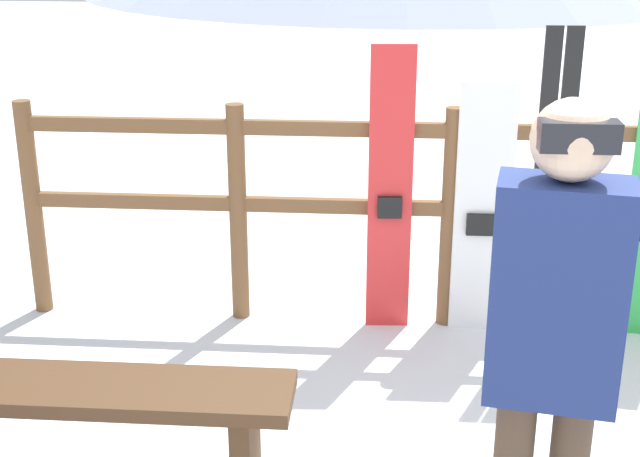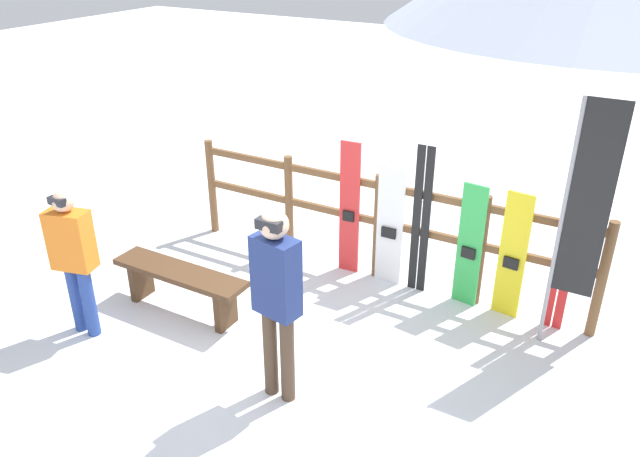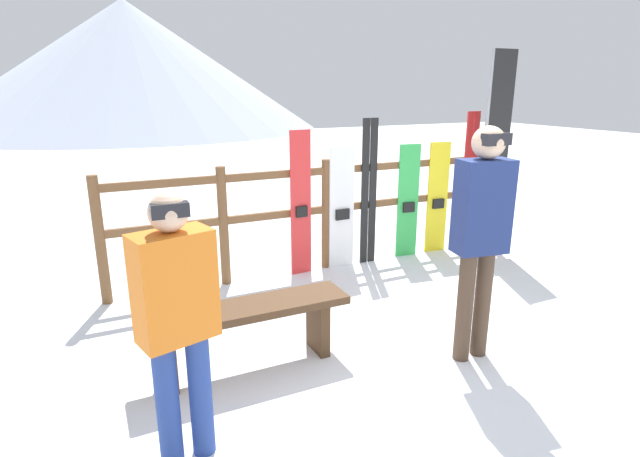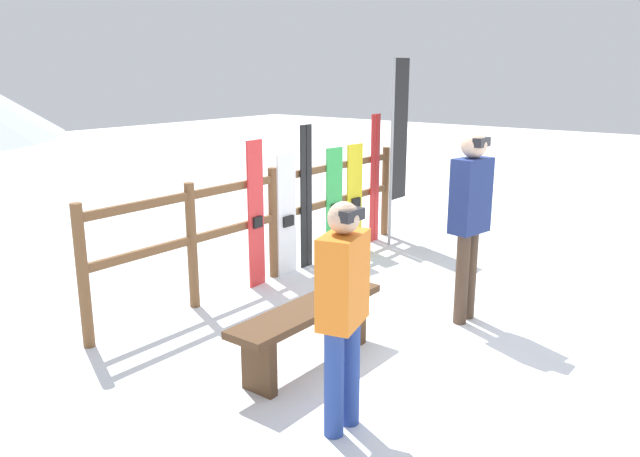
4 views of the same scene
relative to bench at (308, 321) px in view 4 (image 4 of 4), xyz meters
name	(u,v)px [view 4 (image 4 of 4)]	position (x,y,z in m)	size (l,w,h in m)	color
ground_plane	(439,320)	(1.47, -0.41, -0.37)	(40.00, 40.00, 0.00)	white
fence	(273,214)	(1.47, 1.70, 0.36)	(4.84, 0.10, 1.26)	brown
bench	(308,321)	(0.00, 0.00, 0.00)	(1.54, 0.36, 0.50)	#4C331E
person_orange	(343,302)	(-0.60, -0.76, 0.52)	(0.44, 0.32, 1.54)	navy
person_navy	(470,211)	(1.61, -0.59, 0.69)	(0.41, 0.27, 1.78)	#4C3828
snowboard_red	(256,215)	(1.13, 1.64, 0.42)	(0.24, 0.07, 1.60)	red
snowboard_white	(287,215)	(1.64, 1.64, 0.32)	(0.31, 0.06, 1.41)	white
ski_pair_black	(306,197)	(1.99, 1.64, 0.48)	(0.20, 0.02, 1.70)	black
snowboard_green	(334,203)	(2.55, 1.64, 0.31)	(0.27, 0.08, 1.38)	green
snowboard_yellow	(354,197)	(2.99, 1.64, 0.31)	(0.28, 0.08, 1.39)	yellow
ski_pair_red	(375,179)	(3.48, 1.64, 0.50)	(0.20, 0.02, 1.74)	red
rental_flag	(397,138)	(3.55, 1.35, 1.06)	(0.40, 0.04, 2.46)	#99999E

